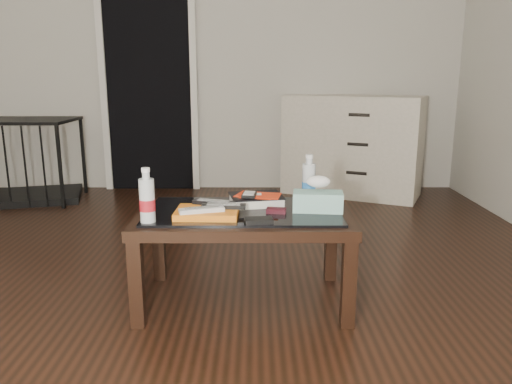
# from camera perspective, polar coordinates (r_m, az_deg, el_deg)

# --- Properties ---
(ground) EXTENTS (5.00, 5.00, 0.00)m
(ground) POSITION_cam_1_polar(r_m,az_deg,el_deg) (2.60, -13.50, -11.82)
(ground) COLOR black
(ground) RESTS_ON ground
(doorway) EXTENTS (0.90, 0.08, 2.07)m
(doorway) POSITION_cam_1_polar(r_m,az_deg,el_deg) (4.85, -12.14, 12.31)
(doorway) COLOR black
(doorway) RESTS_ON ground
(coffee_table) EXTENTS (1.00, 0.60, 0.46)m
(coffee_table) POSITION_cam_1_polar(r_m,az_deg,el_deg) (2.37, -1.42, -3.55)
(coffee_table) COLOR black
(coffee_table) RESTS_ON ground
(dresser) EXTENTS (1.30, 0.96, 0.90)m
(dresser) POSITION_cam_1_polar(r_m,az_deg,el_deg) (4.64, 10.93, 5.21)
(dresser) COLOR beige
(dresser) RESTS_ON ground
(pet_crate) EXTENTS (1.03, 0.82, 0.71)m
(pet_crate) POSITION_cam_1_polar(r_m,az_deg,el_deg) (4.81, -24.95, 1.85)
(pet_crate) COLOR black
(pet_crate) RESTS_ON ground
(magazines) EXTENTS (0.29, 0.22, 0.03)m
(magazines) POSITION_cam_1_polar(r_m,az_deg,el_deg) (2.27, -5.61, -2.34)
(magazines) COLOR orange
(magazines) RESTS_ON coffee_table
(remote_silver) EXTENTS (0.21, 0.10, 0.02)m
(remote_silver) POSITION_cam_1_polar(r_m,az_deg,el_deg) (2.22, -6.22, -2.02)
(remote_silver) COLOR silver
(remote_silver) RESTS_ON magazines
(remote_black_front) EXTENTS (0.20, 0.06, 0.02)m
(remote_black_front) POSITION_cam_1_polar(r_m,az_deg,el_deg) (2.27, -3.71, -1.58)
(remote_black_front) COLOR black
(remote_black_front) RESTS_ON magazines
(remote_black_back) EXTENTS (0.21, 0.11, 0.02)m
(remote_black_back) POSITION_cam_1_polar(r_m,az_deg,el_deg) (2.34, -4.87, -1.18)
(remote_black_back) COLOR black
(remote_black_back) RESTS_ON magazines
(textbook) EXTENTS (0.28, 0.24, 0.05)m
(textbook) POSITION_cam_1_polar(r_m,az_deg,el_deg) (2.45, 0.03, -0.87)
(textbook) COLOR black
(textbook) RESTS_ON coffee_table
(dvd_mailers) EXTENTS (0.22, 0.19, 0.01)m
(dvd_mailers) POSITION_cam_1_polar(r_m,az_deg,el_deg) (2.44, 0.04, -0.32)
(dvd_mailers) COLOR red
(dvd_mailers) RESTS_ON textbook
(ipod) EXTENTS (0.07, 0.11, 0.02)m
(ipod) POSITION_cam_1_polar(r_m,az_deg,el_deg) (2.40, -0.79, -0.28)
(ipod) COLOR black
(ipod) RESTS_ON dvd_mailers
(flip_phone) EXTENTS (0.10, 0.06, 0.02)m
(flip_phone) POSITION_cam_1_polar(r_m,az_deg,el_deg) (2.31, 2.32, -2.13)
(flip_phone) COLOR black
(flip_phone) RESTS_ON coffee_table
(wallet) EXTENTS (0.13, 0.09, 0.02)m
(wallet) POSITION_cam_1_polar(r_m,az_deg,el_deg) (2.15, 0.31, -3.28)
(wallet) COLOR black
(wallet) RESTS_ON coffee_table
(water_bottle_left) EXTENTS (0.07, 0.07, 0.24)m
(water_bottle_left) POSITION_cam_1_polar(r_m,az_deg,el_deg) (2.19, -12.37, -0.35)
(water_bottle_left) COLOR #B7BFC2
(water_bottle_left) RESTS_ON coffee_table
(water_bottle_right) EXTENTS (0.07, 0.07, 0.24)m
(water_bottle_right) POSITION_cam_1_polar(r_m,az_deg,el_deg) (2.50, 6.06, 1.59)
(water_bottle_right) COLOR silver
(water_bottle_right) RESTS_ON coffee_table
(tissue_box) EXTENTS (0.24, 0.14, 0.09)m
(tissue_box) POSITION_cam_1_polar(r_m,az_deg,el_deg) (2.35, 7.07, -1.07)
(tissue_box) COLOR teal
(tissue_box) RESTS_ON coffee_table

